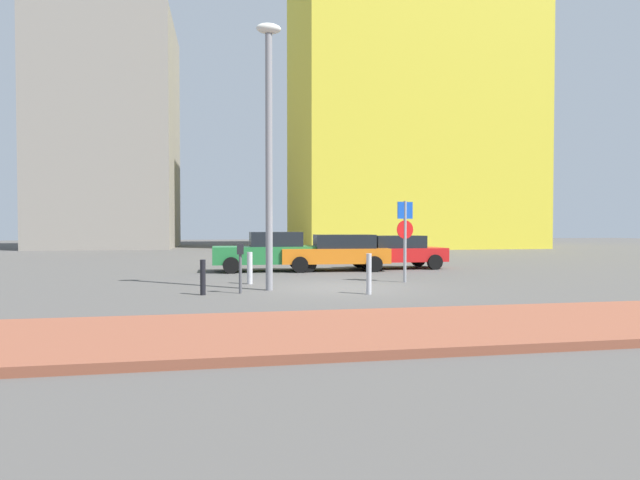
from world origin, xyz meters
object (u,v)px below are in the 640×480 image
parked_car_red (396,251)px  street_lamp (269,135)px  traffic_bollard_near (203,277)px  parked_car_green (270,251)px  parking_meter (240,261)px  parked_car_orange (337,252)px  traffic_bollard_mid (250,268)px  traffic_bollard_far (369,274)px  parking_sign_post (405,231)px

parked_car_red → street_lamp: street_lamp is taller
street_lamp → traffic_bollard_near: street_lamp is taller
parked_car_red → traffic_bollard_near: (-7.91, -7.54, -0.29)m
parked_car_green → parking_meter: bearing=-101.5°
parked_car_red → parking_meter: parked_car_red is taller
parking_meter → parked_car_orange: bearing=58.3°
parked_car_orange → traffic_bollard_mid: parked_car_orange is taller
parked_car_green → traffic_bollard_mid: (-1.06, -4.71, -0.31)m
traffic_bollard_far → parked_car_red: bearing=66.6°
parked_car_orange → street_lamp: bearing=-118.3°
parking_sign_post → traffic_bollard_near: (-6.37, -2.10, -1.19)m
street_lamp → traffic_bollard_far: street_lamp is taller
traffic_bollard_near → traffic_bollard_mid: (1.36, 2.46, 0.04)m
traffic_bollard_mid → traffic_bollard_far: traffic_bollard_far is taller
parked_car_green → traffic_bollard_far: bearing=-75.9°
parked_car_green → parking_sign_post: 6.49m
parking_meter → traffic_bollard_far: bearing=-13.5°
parking_meter → traffic_bollard_far: parking_meter is taller
parked_car_orange → parking_meter: bearing=-121.7°
parking_meter → traffic_bollard_mid: bearing=80.9°
street_lamp → traffic_bollard_far: 4.83m
street_lamp → parked_car_orange: bearing=61.7°
street_lamp → traffic_bollard_mid: bearing=105.1°
parked_car_red → parking_sign_post: bearing=-105.8°
parked_car_orange → street_lamp: size_ratio=0.59×
parking_sign_post → traffic_bollard_near: parking_sign_post is taller
parking_sign_post → parking_meter: (-5.38, -1.93, -0.79)m
parked_car_red → traffic_bollard_far: (-3.53, -8.18, -0.21)m
parked_car_green → parking_meter: (-1.43, -7.00, 0.06)m
parked_car_green → parked_car_red: parked_car_green is taller
traffic_bollard_near → parking_sign_post: bearing=18.2°
parked_car_green → parking_meter: size_ratio=3.32×
parked_car_green → traffic_bollard_near: parked_car_green is taller
parking_meter → traffic_bollard_near: bearing=-170.2°
parking_sign_post → parking_meter: 5.77m
traffic_bollard_mid → parked_car_orange: bearing=49.6°
street_lamp → traffic_bollard_near: 4.40m
parked_car_orange → parking_sign_post: size_ratio=1.69×
street_lamp → traffic_bollard_far: bearing=-28.4°
parked_car_red → parked_car_orange: bearing=-168.0°
parked_car_green → parked_car_red: (5.49, 0.36, -0.05)m
parking_meter → traffic_bollard_far: size_ratio=1.23×
parked_car_orange → parking_meter: size_ratio=3.34×
parked_car_green → street_lamp: 7.39m
parked_car_orange → parking_sign_post: (1.20, -4.85, 0.88)m
parking_meter → traffic_bollard_far: 3.50m
parking_sign_post → traffic_bollard_mid: (-5.02, 0.36, -1.16)m
parked_car_orange → traffic_bollard_near: parked_car_orange is taller
parking_sign_post → street_lamp: street_lamp is taller
parking_sign_post → parked_car_green: bearing=128.0°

